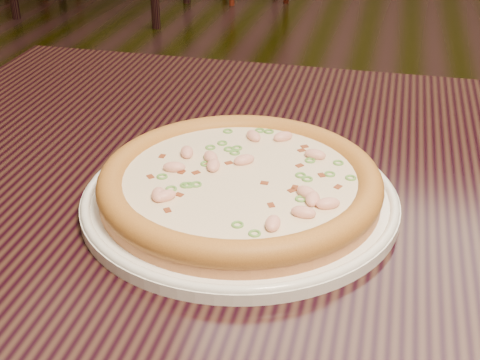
# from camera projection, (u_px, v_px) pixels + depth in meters

# --- Properties ---
(hero_table) EXTENTS (1.20, 0.80, 0.75)m
(hero_table) POSITION_uv_depth(u_px,v_px,m) (350.00, 268.00, 0.78)
(hero_table) COLOR black
(hero_table) RESTS_ON ground
(plate) EXTENTS (0.33, 0.33, 0.02)m
(plate) POSITION_uv_depth(u_px,v_px,m) (240.00, 198.00, 0.71)
(plate) COLOR white
(plate) RESTS_ON hero_table
(pizza) EXTENTS (0.30, 0.30, 0.03)m
(pizza) POSITION_uv_depth(u_px,v_px,m) (240.00, 182.00, 0.70)
(pizza) COLOR tan
(pizza) RESTS_ON plate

